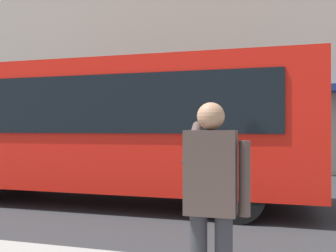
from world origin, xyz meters
The scene contains 4 objects.
ground_plane centered at (0.00, 0.00, 0.00)m, with size 60.00×60.00×0.00m, color #2B2B2D.
building_facade_far centered at (-0.02, -6.80, 5.99)m, with size 28.00×1.55×12.00m.
red_bus centered at (2.71, 0.04, 1.68)m, with size 9.05×2.54×3.08m.
pedestrian_photographer centered at (-0.47, 4.78, 1.14)m, with size 0.53×0.52×1.70m.
Camera 1 is at (-0.96, 7.73, 1.65)m, focal length 40.26 mm.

